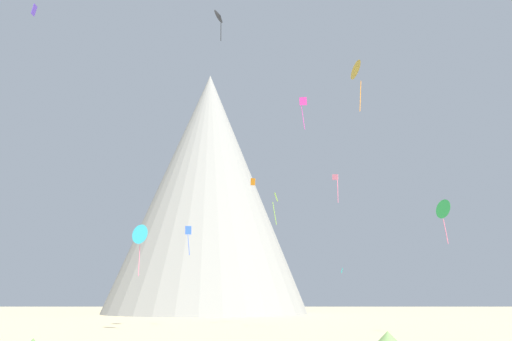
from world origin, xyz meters
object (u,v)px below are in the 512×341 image
object	(u,v)px
kite_lime_mid	(276,203)
kite_green_low	(444,209)
kite_pink_mid	(336,182)
kite_blue_low	(189,233)
kite_black_high	(220,16)
bush_mid_center	(388,336)
kite_orange_mid	(253,182)
kite_gold_high	(357,70)
kite_cyan_low	(141,235)
kite_magenta_high	(303,105)
kite_indigo_high	(34,10)
rock_massif	(201,201)
kite_teal_low	(342,271)

from	to	relation	value
kite_lime_mid	kite_green_low	bearing A→B (deg)	-106.32
kite_pink_mid	kite_blue_low	bearing A→B (deg)	53.86
kite_blue_low	kite_black_high	bearing A→B (deg)	-57.37
bush_mid_center	kite_blue_low	bearing A→B (deg)	131.03
kite_pink_mid	kite_orange_mid	bearing A→B (deg)	48.12
bush_mid_center	kite_lime_mid	bearing A→B (deg)	106.21
kite_gold_high	kite_cyan_low	size ratio (longest dim) A/B	1.04
kite_cyan_low	kite_magenta_high	bearing A→B (deg)	-143.76
kite_orange_mid	kite_cyan_low	bearing A→B (deg)	-80.99
kite_green_low	kite_blue_low	distance (m)	34.85
kite_indigo_high	kite_gold_high	bearing A→B (deg)	-27.39
kite_black_high	rock_massif	bearing A→B (deg)	32.28
kite_orange_mid	kite_indigo_high	bearing A→B (deg)	-59.61
rock_massif	kite_pink_mid	size ratio (longest dim) A/B	18.08
kite_orange_mid	bush_mid_center	bearing A→B (deg)	19.45
bush_mid_center	kite_blue_low	distance (m)	35.09
kite_orange_mid	kite_cyan_low	size ratio (longest dim) A/B	0.17
kite_orange_mid	kite_teal_low	distance (m)	24.74
kite_magenta_high	kite_lime_mid	bearing A→B (deg)	-28.81
kite_blue_low	kite_cyan_low	world-z (taller)	kite_blue_low
kite_cyan_low	kite_teal_low	xyz separation A→B (m)	(28.53, 21.60, -3.47)
kite_gold_high	kite_green_low	world-z (taller)	kite_gold_high
kite_pink_mid	kite_cyan_low	bearing A→B (deg)	77.14
kite_orange_mid	kite_lime_mid	xyz separation A→B (m)	(3.45, 9.54, -1.29)
kite_blue_low	kite_cyan_low	distance (m)	9.80
kite_orange_mid	kite_lime_mid	size ratio (longest dim) A/B	0.22
kite_lime_mid	kite_pink_mid	bearing A→B (deg)	-120.40
bush_mid_center	kite_black_high	bearing A→B (deg)	150.76
kite_pink_mid	kite_green_low	world-z (taller)	kite_pink_mid
kite_cyan_low	kite_magenta_high	xyz separation A→B (m)	(21.02, 2.87, 18.23)
kite_orange_mid	kite_black_high	world-z (taller)	kite_black_high
kite_green_low	kite_blue_low	size ratio (longest dim) A/B	1.20
kite_orange_mid	kite_blue_low	bearing A→B (deg)	-120.82
kite_gold_high	kite_teal_low	distance (m)	36.40
rock_massif	kite_blue_low	world-z (taller)	rock_massif
kite_green_low	kite_magenta_high	xyz separation A→B (m)	(-14.24, 11.67, 16.43)
kite_black_high	kite_green_low	world-z (taller)	kite_black_high
kite_pink_mid	kite_indigo_high	world-z (taller)	kite_indigo_high
kite_green_low	kite_blue_low	xyz separation A→B (m)	(-30.31, 17.18, -0.69)
kite_teal_low	kite_black_high	bearing A→B (deg)	-157.56
kite_black_high	kite_lime_mid	xyz separation A→B (m)	(7.55, 21.74, -19.69)
kite_orange_mid	kite_lime_mid	world-z (taller)	kite_orange_mid
kite_cyan_low	kite_magenta_high	size ratio (longest dim) A/B	1.34
bush_mid_center	kite_indigo_high	xyz separation A→B (m)	(-35.87, 1.06, 33.52)
kite_blue_low	kite_orange_mid	bearing A→B (deg)	-5.40
kite_blue_low	kite_magenta_high	distance (m)	24.11
kite_cyan_low	kite_teal_low	world-z (taller)	kite_cyan_low
rock_massif	kite_green_low	distance (m)	85.36
kite_green_low	rock_massif	bearing A→B (deg)	-1.03
kite_black_high	kite_blue_low	distance (m)	29.99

